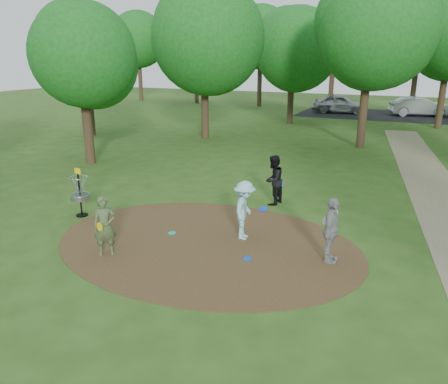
% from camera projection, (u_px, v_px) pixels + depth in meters
% --- Properties ---
extents(ground, '(100.00, 100.00, 0.00)m').
position_uv_depth(ground, '(206.00, 243.00, 11.72)').
color(ground, '#2D5119').
rests_on(ground, ground).
extents(dirt_clearing, '(8.40, 8.40, 0.02)m').
position_uv_depth(dirt_clearing, '(206.00, 243.00, 11.71)').
color(dirt_clearing, '#47301C').
rests_on(dirt_clearing, ground).
extents(parking_lot, '(14.00, 8.00, 0.01)m').
position_uv_depth(parking_lot, '(384.00, 115.00, 37.05)').
color(parking_lot, black).
rests_on(parking_lot, ground).
extents(player_observer_with_disc, '(0.67, 0.64, 1.54)m').
position_uv_depth(player_observer_with_disc, '(105.00, 226.00, 10.83)').
color(player_observer_with_disc, '#4B5D35').
rests_on(player_observer_with_disc, ground).
extents(player_throwing_with_disc, '(1.05, 1.14, 1.63)m').
position_uv_depth(player_throwing_with_disc, '(244.00, 210.00, 11.79)').
color(player_throwing_with_disc, '#97D6E2').
rests_on(player_throwing_with_disc, ground).
extents(player_walking_with_disc, '(0.77, 0.92, 1.69)m').
position_uv_depth(player_walking_with_disc, '(273.00, 180.00, 14.57)').
color(player_walking_with_disc, black).
rests_on(player_walking_with_disc, ground).
extents(player_waiting_with_disc, '(0.43, 0.96, 1.63)m').
position_uv_depth(player_waiting_with_disc, '(331.00, 231.00, 10.43)').
color(player_waiting_with_disc, gray).
rests_on(player_waiting_with_disc, ground).
extents(disc_ground_cyan, '(0.22, 0.22, 0.02)m').
position_uv_depth(disc_ground_cyan, '(172.00, 233.00, 12.32)').
color(disc_ground_cyan, '#18C2AA').
rests_on(disc_ground_cyan, dirt_clearing).
extents(disc_ground_blue, '(0.22, 0.22, 0.02)m').
position_uv_depth(disc_ground_blue, '(247.00, 259.00, 10.75)').
color(disc_ground_blue, blue).
rests_on(disc_ground_blue, dirt_clearing).
extents(car_left, '(4.91, 2.39, 1.61)m').
position_uv_depth(car_left, '(340.00, 104.00, 38.05)').
color(car_left, '#999BA0').
rests_on(car_left, ground).
extents(car_right, '(5.06, 2.91, 1.58)m').
position_uv_depth(car_right, '(420.00, 106.00, 36.22)').
color(car_right, '#A3A6AA').
rests_on(car_right, ground).
extents(disc_golf_basket, '(0.63, 0.63, 1.54)m').
position_uv_depth(disc_golf_basket, '(79.00, 189.00, 13.48)').
color(disc_golf_basket, black).
rests_on(disc_golf_basket, ground).
extents(tree_ring, '(36.98, 45.51, 9.05)m').
position_uv_depth(tree_ring, '(344.00, 44.00, 17.48)').
color(tree_ring, '#332316').
rests_on(tree_ring, ground).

